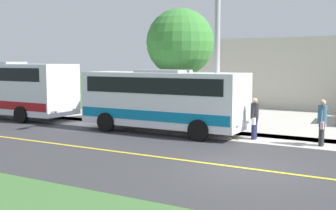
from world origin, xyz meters
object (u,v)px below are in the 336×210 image
Objects in this scene: pedestrian_with_bags at (322,121)px; tree_curbside at (180,43)px; shuttle_bus_front at (163,98)px; commercial_building at (335,72)px; transit_bus_rear at (0,87)px; street_light_pole at (216,25)px; pedestrian_waiting at (255,117)px.

pedestrian_with_bags is 0.30× the size of tree_curbside.
shuttle_bus_front is 6.99m from pedestrian_with_bags.
pedestrian_with_bags is 16.79m from commercial_building.
street_light_pole reaches higher than transit_bus_rear.
transit_bus_rear is 1.16× the size of street_light_pole.
transit_bus_rear is (-0.03, -11.13, 0.18)m from shuttle_bus_front.
commercial_building is at bearing 176.77° from pedestrian_waiting.
tree_curbside reaches higher than transit_bus_rear.
transit_bus_rear is at bearing -88.93° from pedestrian_waiting.
commercial_building reaches higher than pedestrian_with_bags.
street_light_pole is 16.91m from commercial_building.
tree_curbside reaches higher than pedestrian_with_bags.
commercial_building reaches higher than pedestrian_waiting.
street_light_pole reaches higher than tree_curbside.
pedestrian_with_bags is at bearing 88.32° from pedestrian_waiting.
street_light_pole is (-0.12, -4.51, 3.85)m from pedestrian_with_bags.
tree_curbside is at bearing -167.85° from shuttle_bus_front.
commercial_building is at bearing 170.62° from street_light_pole.
pedestrian_with_bags is at bearing 88.43° from street_light_pole.
commercial_building reaches higher than shuttle_bus_front.
shuttle_bus_front reaches higher than pedestrian_waiting.
street_light_pole reaches higher than commercial_building.
commercial_building is (-16.84, 16.31, 0.67)m from transit_bus_rear.
pedestrian_with_bags is at bearing 91.98° from shuttle_bus_front.
pedestrian_waiting is 0.29× the size of tree_curbside.
transit_bus_rear is 18.11m from pedestrian_with_bags.
street_light_pole reaches higher than pedestrian_with_bags.
pedestrian_waiting is at bearing -91.68° from pedestrian_with_bags.
street_light_pole reaches higher than pedestrian_waiting.
shuttle_bus_front is 0.44× the size of commercial_building.
tree_curbside reaches higher than shuttle_bus_front.
street_light_pole is at bearing -9.38° from commercial_building.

